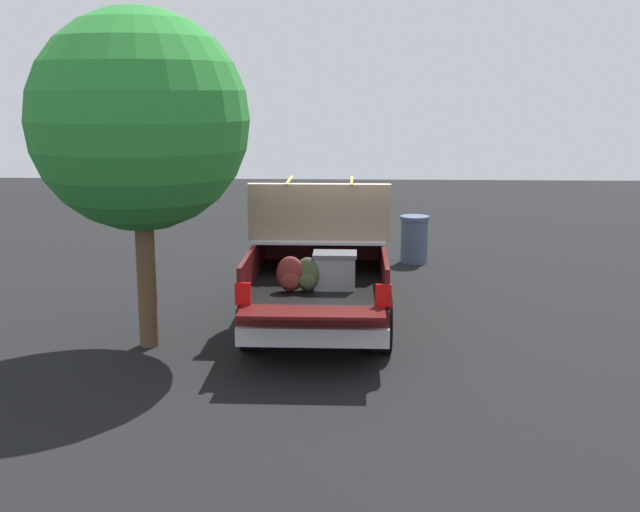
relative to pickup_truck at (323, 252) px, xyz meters
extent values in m
plane|color=black|center=(-0.35, 0.00, -0.97)|extent=(40.00, 40.00, 0.00)
cube|color=#470F0F|center=(-0.35, 0.00, -0.34)|extent=(5.50, 1.92, 0.45)
cube|color=black|center=(-1.55, 0.00, -0.10)|extent=(2.80, 1.80, 0.04)
cube|color=#470F0F|center=(-1.55, 0.93, 0.13)|extent=(2.80, 0.06, 0.50)
cube|color=#470F0F|center=(-1.55, -0.93, 0.13)|extent=(2.80, 0.06, 0.50)
cube|color=#470F0F|center=(-0.18, 0.00, 0.13)|extent=(0.06, 1.80, 0.50)
cube|color=#470F0F|center=(-3.23, 0.00, -0.10)|extent=(0.55, 1.80, 0.04)
cube|color=#B2B2B7|center=(-0.78, 0.00, 0.40)|extent=(1.25, 1.92, 0.04)
cube|color=#470F0F|center=(1.00, 0.00, 0.13)|extent=(2.30, 1.92, 0.50)
cube|color=#2D3842|center=(0.90, 0.00, 0.63)|extent=(1.94, 1.76, 0.49)
cube|color=#470F0F|center=(2.35, 0.00, 0.07)|extent=(0.40, 1.82, 0.38)
cube|color=#B2B2B7|center=(-3.07, 0.00, -0.45)|extent=(0.24, 1.92, 0.24)
cube|color=red|center=(-2.97, 0.88, 0.06)|extent=(0.06, 0.20, 0.28)
cube|color=red|center=(-2.97, -0.88, 0.06)|extent=(0.06, 0.20, 0.28)
cylinder|color=black|center=(1.40, 0.88, -0.54)|extent=(0.85, 0.30, 0.85)
cylinder|color=black|center=(1.40, -0.88, -0.54)|extent=(0.85, 0.30, 0.85)
cylinder|color=black|center=(-2.10, 0.88, -0.54)|extent=(0.85, 0.30, 0.85)
cylinder|color=black|center=(-2.10, -0.88, -0.54)|extent=(0.85, 0.30, 0.85)
cube|color=slate|center=(-2.08, -0.25, 0.15)|extent=(0.40, 0.55, 0.45)
cube|color=#505359|center=(-2.08, -0.25, 0.39)|extent=(0.44, 0.59, 0.05)
ellipsoid|color=#384728|center=(-2.25, 0.11, 0.15)|extent=(0.20, 0.35, 0.46)
ellipsoid|color=#384728|center=(-2.36, 0.11, 0.08)|extent=(0.09, 0.24, 0.20)
ellipsoid|color=maroon|center=(-2.28, 0.34, 0.16)|extent=(0.20, 0.37, 0.48)
ellipsoid|color=maroon|center=(-2.39, 0.34, 0.09)|extent=(0.09, 0.26, 0.21)
cube|color=#84705B|center=(-0.78, 0.00, 0.63)|extent=(0.92, 2.07, 0.42)
cube|color=#84705B|center=(-1.16, 0.00, 1.04)|extent=(0.16, 2.07, 0.40)
cube|color=#84705B|center=(-0.73, 0.94, 0.95)|extent=(0.68, 0.20, 0.22)
cube|color=#84705B|center=(-0.73, -0.94, 0.95)|extent=(0.68, 0.20, 0.22)
cube|color=yellow|center=(-0.78, 0.47, 1.25)|extent=(1.02, 0.03, 0.02)
cube|color=yellow|center=(-0.78, -0.47, 1.25)|extent=(1.02, 0.03, 0.02)
cylinder|color=brown|center=(-1.97, 2.37, 0.16)|extent=(0.26, 0.26, 2.25)
sphere|color=#277C2F|center=(-1.97, 2.37, 2.18)|extent=(2.97, 2.97, 2.97)
cylinder|color=#3F4C66|center=(3.77, -1.76, -0.52)|extent=(0.56, 0.56, 0.90)
cylinder|color=#3F4C66|center=(3.77, -1.76, -0.03)|extent=(0.60, 0.60, 0.08)
camera|label=1|loc=(-12.54, -0.51, 2.55)|focal=44.41mm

